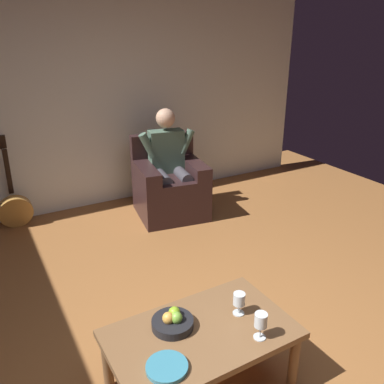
{
  "coord_description": "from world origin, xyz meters",
  "views": [
    {
      "loc": [
        1.11,
        1.44,
        2.02
      ],
      "look_at": [
        -0.44,
        -1.33,
        0.73
      ],
      "focal_mm": 37.95,
      "sensor_mm": 36.0,
      "label": 1
    }
  ],
  "objects_px": {
    "coffee_table": "(201,339)",
    "wine_glass_near": "(239,300)",
    "decorative_dish": "(167,367)",
    "guitar": "(15,208)",
    "person_seated": "(169,160)",
    "fruit_bowl": "(173,321)",
    "wine_glass_far": "(261,322)",
    "armchair": "(169,187)"
  },
  "relations": [
    {
      "from": "armchair",
      "to": "coffee_table",
      "type": "height_order",
      "value": "armchair"
    },
    {
      "from": "wine_glass_near",
      "to": "wine_glass_far",
      "type": "xyz_separation_m",
      "value": [
        0.02,
        0.23,
        0.01
      ]
    },
    {
      "from": "fruit_bowl",
      "to": "armchair",
      "type": "bearing_deg",
      "value": -115.94
    },
    {
      "from": "coffee_table",
      "to": "decorative_dish",
      "type": "bearing_deg",
      "value": 27.43
    },
    {
      "from": "person_seated",
      "to": "fruit_bowl",
      "type": "bearing_deg",
      "value": 73.03
    },
    {
      "from": "coffee_table",
      "to": "decorative_dish",
      "type": "distance_m",
      "value": 0.33
    },
    {
      "from": "decorative_dish",
      "to": "wine_glass_far",
      "type": "bearing_deg",
      "value": 174.66
    },
    {
      "from": "armchair",
      "to": "coffee_table",
      "type": "xyz_separation_m",
      "value": [
        0.95,
        2.31,
        0.04
      ]
    },
    {
      "from": "coffee_table",
      "to": "wine_glass_near",
      "type": "xyz_separation_m",
      "value": [
        -0.27,
        -0.02,
        0.15
      ]
    },
    {
      "from": "wine_glass_far",
      "to": "decorative_dish",
      "type": "xyz_separation_m",
      "value": [
        0.55,
        -0.05,
        -0.1
      ]
    },
    {
      "from": "person_seated",
      "to": "coffee_table",
      "type": "distance_m",
      "value": 2.5
    },
    {
      "from": "fruit_bowl",
      "to": "wine_glass_near",
      "type": "bearing_deg",
      "value": 167.27
    },
    {
      "from": "coffee_table",
      "to": "wine_glass_far",
      "type": "relative_size",
      "value": 6.62
    },
    {
      "from": "guitar",
      "to": "fruit_bowl",
      "type": "bearing_deg",
      "value": 101.12
    },
    {
      "from": "armchair",
      "to": "wine_glass_far",
      "type": "bearing_deg",
      "value": 83.76
    },
    {
      "from": "wine_glass_near",
      "to": "armchair",
      "type": "bearing_deg",
      "value": -106.36
    },
    {
      "from": "wine_glass_near",
      "to": "fruit_bowl",
      "type": "distance_m",
      "value": 0.41
    },
    {
      "from": "coffee_table",
      "to": "fruit_bowl",
      "type": "xyz_separation_m",
      "value": [
        0.12,
        -0.11,
        0.09
      ]
    },
    {
      "from": "armchair",
      "to": "person_seated",
      "type": "bearing_deg",
      "value": 90.0
    },
    {
      "from": "armchair",
      "to": "wine_glass_near",
      "type": "relative_size",
      "value": 6.24
    },
    {
      "from": "guitar",
      "to": "wine_glass_near",
      "type": "distance_m",
      "value": 2.97
    },
    {
      "from": "wine_glass_far",
      "to": "fruit_bowl",
      "type": "relative_size",
      "value": 0.67
    },
    {
      "from": "wine_glass_near",
      "to": "decorative_dish",
      "type": "height_order",
      "value": "wine_glass_near"
    },
    {
      "from": "guitar",
      "to": "wine_glass_near",
      "type": "height_order",
      "value": "guitar"
    },
    {
      "from": "person_seated",
      "to": "coffee_table",
      "type": "bearing_deg",
      "value": 76.74
    },
    {
      "from": "person_seated",
      "to": "wine_glass_far",
      "type": "distance_m",
      "value": 2.59
    },
    {
      "from": "wine_glass_near",
      "to": "guitar",
      "type": "bearing_deg",
      "value": -71.63
    },
    {
      "from": "fruit_bowl",
      "to": "decorative_dish",
      "type": "height_order",
      "value": "fruit_bowl"
    },
    {
      "from": "person_seated",
      "to": "wine_glass_far",
      "type": "height_order",
      "value": "person_seated"
    },
    {
      "from": "armchair",
      "to": "wine_glass_far",
      "type": "xyz_separation_m",
      "value": [
        0.69,
        2.51,
        0.2
      ]
    },
    {
      "from": "decorative_dish",
      "to": "person_seated",
      "type": "bearing_deg",
      "value": -116.77
    },
    {
      "from": "decorative_dish",
      "to": "guitar",
      "type": "bearing_deg",
      "value": -82.99
    },
    {
      "from": "guitar",
      "to": "wine_glass_far",
      "type": "distance_m",
      "value": 3.18
    },
    {
      "from": "guitar",
      "to": "decorative_dish",
      "type": "relative_size",
      "value": 4.62
    },
    {
      "from": "wine_glass_near",
      "to": "decorative_dish",
      "type": "relative_size",
      "value": 0.66
    },
    {
      "from": "wine_glass_near",
      "to": "wine_glass_far",
      "type": "relative_size",
      "value": 0.88
    },
    {
      "from": "wine_glass_near",
      "to": "wine_glass_far",
      "type": "bearing_deg",
      "value": 85.51
    },
    {
      "from": "wine_glass_far",
      "to": "coffee_table",
      "type": "bearing_deg",
      "value": -38.15
    },
    {
      "from": "armchair",
      "to": "wine_glass_near",
      "type": "xyz_separation_m",
      "value": [
        0.67,
        2.29,
        0.19
      ]
    },
    {
      "from": "fruit_bowl",
      "to": "decorative_dish",
      "type": "bearing_deg",
      "value": 57.69
    },
    {
      "from": "armchair",
      "to": "wine_glass_far",
      "type": "height_order",
      "value": "armchair"
    },
    {
      "from": "fruit_bowl",
      "to": "decorative_dish",
      "type": "relative_size",
      "value": 1.12
    }
  ]
}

